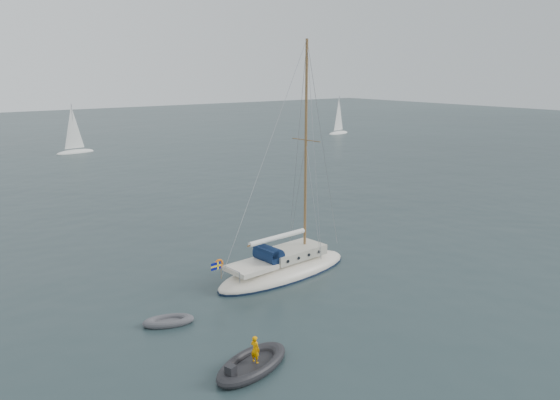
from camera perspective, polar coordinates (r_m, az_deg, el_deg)
ground at (r=32.36m, az=-0.79°, el=-8.53°), size 300.00×300.00×0.00m
sailboat at (r=33.07m, az=0.45°, el=-6.00°), size 10.17×3.05×14.49m
dinghy at (r=27.84m, az=-11.59°, el=-12.30°), size 2.50×1.13×0.36m
rib at (r=23.68m, az=-2.97°, el=-16.72°), size 4.01×1.82×1.42m
distant_yacht_b at (r=106.17m, az=6.15°, el=8.64°), size 5.72×3.05×7.58m
distant_yacht_c at (r=86.48m, az=-20.80°, el=6.76°), size 5.77×3.08×7.65m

